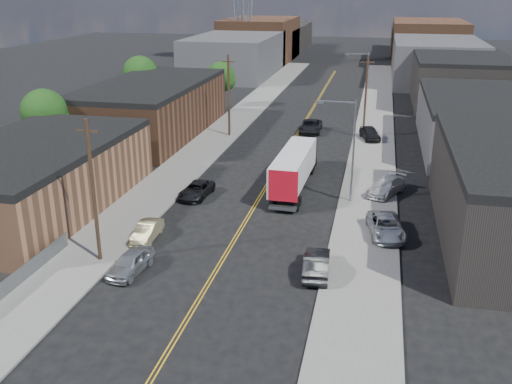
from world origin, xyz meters
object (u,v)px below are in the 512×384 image
at_px(car_left_a, 131,263).
at_px(car_right_oncoming, 317,264).
at_px(car_left_b, 147,231).
at_px(car_right_lot_b, 386,186).
at_px(car_right_lot_c, 370,133).
at_px(car_ahead_truck, 311,126).
at_px(car_right_lot_a, 386,226).
at_px(semi_truck, 296,165).
at_px(car_left_c, 196,190).

height_order(car_left_a, car_right_oncoming, car_right_oncoming).
bearing_deg(car_left_b, car_left_a, -80.95).
height_order(car_right_lot_b, car_right_lot_c, car_right_lot_c).
relative_size(car_left_b, car_right_lot_b, 0.79).
bearing_deg(car_ahead_truck, car_left_b, -103.44).
relative_size(car_left_a, car_ahead_truck, 0.76).
xyz_separation_m(car_right_lot_a, car_ahead_truck, (-9.50, 30.98, -0.10)).
height_order(car_right_oncoming, car_ahead_truck, car_ahead_truck).
relative_size(car_left_b, car_right_lot_a, 0.76).
distance_m(car_left_a, car_ahead_truck, 40.89).
height_order(car_right_oncoming, car_right_lot_a, car_right_lot_a).
height_order(semi_truck, car_right_lot_a, semi_truck).
xyz_separation_m(car_left_a, car_right_lot_c, (14.43, 37.74, 0.20)).
height_order(car_left_a, car_right_lot_c, car_right_lot_c).
height_order(car_left_a, car_left_c, car_left_a).
distance_m(car_right_oncoming, car_ahead_truck, 38.27).
relative_size(car_right_lot_a, car_ahead_truck, 0.93).
distance_m(semi_truck, car_right_oncoming, 17.42).
relative_size(car_left_b, car_right_oncoming, 0.85).
bearing_deg(car_right_oncoming, car_ahead_truck, -86.14).
distance_m(car_right_oncoming, car_right_lot_a, 8.22).
xyz_separation_m(semi_truck, car_left_b, (-9.06, -14.15, -1.48)).
distance_m(car_left_c, car_right_lot_a, 17.38).
bearing_deg(car_right_lot_b, car_right_oncoming, -80.49).
relative_size(car_right_oncoming, car_right_lot_a, 0.89).
distance_m(car_left_b, car_ahead_truck, 36.04).
xyz_separation_m(car_left_c, car_right_lot_a, (16.57, -5.23, 0.23)).
relative_size(car_left_a, car_right_oncoming, 0.91).
bearing_deg(car_left_c, car_left_a, -84.51).
distance_m(car_left_c, car_right_lot_c, 27.40).
height_order(car_left_c, car_right_lot_c, car_right_lot_c).
relative_size(semi_truck, car_right_lot_b, 2.85).
bearing_deg(car_right_lot_c, car_left_c, -138.48).
xyz_separation_m(semi_truck, car_ahead_truck, (-1.16, 21.02, -1.35)).
bearing_deg(car_right_lot_c, car_ahead_truck, 144.88).
height_order(car_right_lot_b, car_ahead_truck, car_right_lot_b).
distance_m(semi_truck, car_left_a, 20.95).
height_order(car_left_b, car_right_lot_a, car_right_lot_a).
bearing_deg(car_ahead_truck, car_right_oncoming, -83.12).
relative_size(car_left_c, car_ahead_truck, 0.83).
bearing_deg(car_right_lot_a, car_right_lot_c, 84.59).
height_order(car_left_b, car_left_c, car_left_b).
xyz_separation_m(car_left_a, car_right_oncoming, (12.00, 2.38, 0.04)).
height_order(car_left_c, car_right_lot_b, car_right_lot_b).
height_order(car_left_a, car_left_b, car_left_a).
relative_size(car_left_b, car_right_lot_c, 0.87).
relative_size(car_right_lot_b, car_ahead_truck, 0.90).
xyz_separation_m(car_left_b, car_ahead_truck, (7.90, 35.16, 0.13)).
relative_size(car_left_a, car_right_lot_b, 0.85).
height_order(semi_truck, car_left_a, semi_truck).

